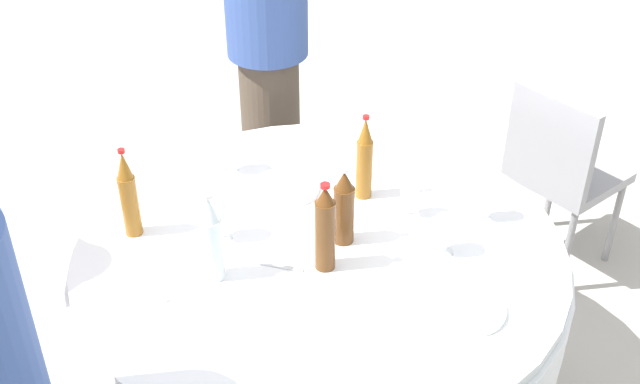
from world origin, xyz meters
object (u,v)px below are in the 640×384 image
Objects in this scene: wine_glass_inner at (221,211)px; bottle_brown_west at (325,229)px; wine_glass_west at (410,188)px; wine_glass_left at (485,193)px; bottle_brown_front at (344,208)px; chair_south at (559,166)px; dining_table at (320,277)px; plate_outer at (468,309)px; wine_glass_outer at (446,229)px; plate_north at (285,188)px; person_left at (268,67)px; bottle_amber_right at (129,195)px; bottle_amber_left at (364,160)px; bottle_clear_mid at (212,239)px; wine_glass_south at (229,145)px.

bottle_brown_west is at bearing 96.89° from wine_glass_inner.
wine_glass_left is at bearing 115.53° from wine_glass_west.
bottle_brown_front reaches higher than chair_south.
wine_glass_left reaches higher than dining_table.
chair_south is (-1.27, -0.07, -0.23)m from plate_outer.
dining_table is at bearing -90.00° from chair_south.
wine_glass_outer is (-0.11, 0.30, -0.04)m from bottle_brown_front.
bottle_brown_front is 0.14m from bottle_brown_west.
bottle_brown_front reaches higher than plate_north.
person_left is (-0.77, -0.80, -0.03)m from bottle_brown_front.
plate_outer is (-0.20, 1.07, -0.14)m from bottle_amber_right.
bottle_amber_right reaches higher than bottle_brown_front.
wine_glass_inner reaches higher than dining_table.
bottle_amber_left reaches higher than dining_table.
bottle_clear_mid is 0.68m from wine_glass_west.
wine_glass_west reaches higher than dining_table.
person_left reaches higher than wine_glass_south.
bottle_amber_left reaches higher than plate_north.
dining_table is 0.55m from plate_outer.
dining_table is at bearing -45.78° from wine_glass_left.
person_left is at bearing -124.90° from plate_outer.
bottle_amber_right is 1.14m from wine_glass_left.
bottle_brown_west is 1.96× the size of wine_glass_inner.
plate_outer is at bearing 45.82° from wine_glass_west.
wine_glass_west is 0.22m from wine_glass_outer.
bottle_brown_front is 1.78× the size of wine_glass_south.
bottle_amber_right reaches higher than plate_north.
plate_north is (-0.04, -0.61, -0.08)m from wine_glass_outer.
wine_glass_west is 0.50m from plate_outer.
bottle_amber_left is 2.05× the size of wine_glass_left.
plate_north is (-0.46, 0.28, -0.14)m from bottle_amber_right.
bottle_brown_west is 0.38m from wine_glass_outer.
bottle_clear_mid is 1.94× the size of wine_glass_inner.
bottle_brown_front is 0.87× the size of bottle_amber_left.
bottle_clear_mid is 1.68m from chair_south.
wine_glass_left reaches higher than wine_glass_outer.
dining_table is 0.31m from bottle_brown_west.
dining_table is 0.45m from bottle_clear_mid.
bottle_amber_right is 0.90m from wine_glass_west.
bottle_brown_front is 0.91× the size of bottle_clear_mid.
wine_glass_south reaches higher than wine_glass_outer.
chair_south is at bearing 163.45° from wine_glass_west.
wine_glass_south is at bearing -78.08° from wine_glass_left.
dining_table is 1.82× the size of chair_south.
dining_table is at bearing -66.52° from wine_glass_outer.
bottle_brown_west is at bearing -33.92° from wine_glass_left.
wine_glass_outer is 0.62m from plate_north.
wine_glass_west is at bearing 152.89° from bottle_brown_front.
bottle_clear_mid is 0.90m from wine_glass_left.
bottle_amber_right is 2.06× the size of wine_glass_south.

